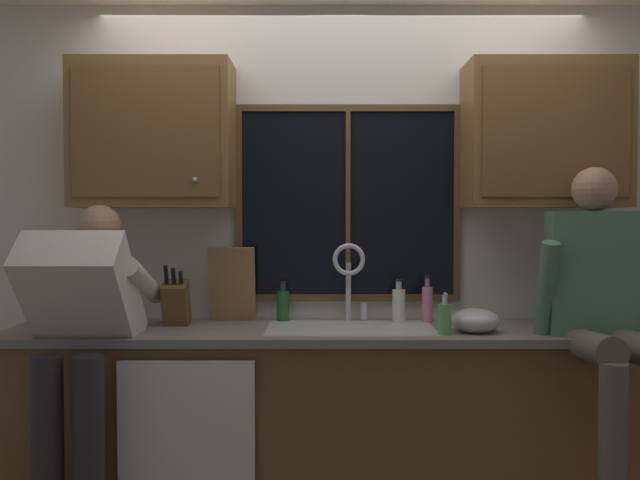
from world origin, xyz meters
The scene contains 23 objects.
back_wall centered at (0.00, 0.06, 1.27)m, with size 5.57×0.12×2.55m, color silver.
window_glass centered at (0.03, -0.01, 1.52)m, with size 1.10×0.02×0.95m, color black.
window_frame_top centered at (0.03, -0.02, 2.02)m, with size 1.17×0.02×0.04m, color brown.
window_frame_bottom centered at (0.03, -0.02, 1.03)m, with size 1.17×0.02×0.04m, color brown.
window_frame_left centered at (-0.53, -0.02, 1.52)m, with size 0.04×0.02×0.95m, color brown.
window_frame_right centered at (0.60, -0.02, 1.52)m, with size 0.04×0.02×0.95m, color brown.
window_mullion_center centered at (0.03, -0.02, 1.52)m, with size 0.02×0.02×0.95m, color brown.
lower_cabinet_run centered at (0.00, -0.29, 0.44)m, with size 3.17×0.58×0.88m, color brown.
countertop centered at (0.00, -0.31, 0.90)m, with size 3.23×0.62×0.04m, color slate.
dishwasher_front centered at (-0.70, -0.61, 0.46)m, with size 0.60×0.02×0.74m, color white.
upper_cabinet_left centered at (-0.94, -0.17, 1.86)m, with size 0.78×0.36×0.72m.
upper_cabinet_right centered at (1.00, -0.17, 1.86)m, with size 0.78×0.36×0.72m.
sink centered at (0.03, -0.30, 0.82)m, with size 0.80×0.46×0.21m.
faucet centered at (0.04, -0.12, 1.17)m, with size 0.18×0.09×0.40m.
person_standing centered at (-1.16, -0.59, 0.94)m, with size 0.53×0.71×1.51m.
person_sitting_on_counter centered at (1.13, -0.57, 1.10)m, with size 0.54×0.62×1.26m.
knife_block centered at (-0.82, -0.22, 1.03)m, with size 0.12×0.18×0.32m.
cutting_board centered at (-0.56, -0.09, 1.11)m, with size 0.24×0.02×0.39m, color #997047.
mixing_bowl centered at (0.61, -0.41, 0.97)m, with size 0.23×0.23×0.11m, color #B7B7BC.
soap_dispenser centered at (0.45, -0.49, 0.99)m, with size 0.06×0.07×0.19m.
bottle_green_glass centered at (0.43, -0.13, 1.02)m, with size 0.05×0.05×0.24m.
bottle_tall_clear centered at (0.29, -0.13, 1.01)m, with size 0.07×0.07×0.22m.
bottle_amber_small centered at (-0.30, -0.08, 1.00)m, with size 0.06×0.06×0.20m.
Camera 1 is at (-0.11, -3.55, 1.45)m, focal length 38.17 mm.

